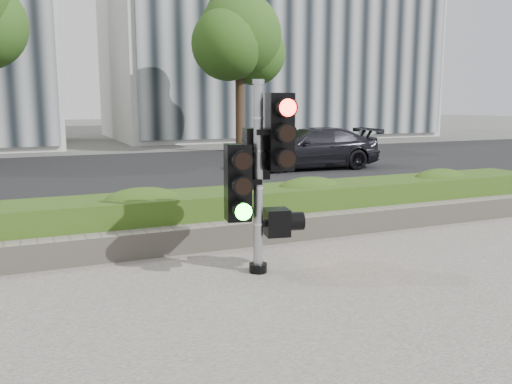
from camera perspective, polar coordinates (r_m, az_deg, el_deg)
ground at (r=6.07m, az=4.85°, el=-10.19°), size 120.00×120.00×0.00m
road at (r=15.40m, az=-13.12°, el=1.69°), size 60.00×13.00×0.02m
curb at (r=8.84m, az=-4.90°, el=-3.48°), size 60.00×0.25×0.12m
stone_wall at (r=7.67m, az=-1.91°, el=-4.40°), size 12.00×0.32×0.34m
hedge at (r=8.22m, az=-3.59°, el=-2.25°), size 12.00×1.00×0.68m
building_right at (r=33.25m, az=1.06°, el=16.36°), size 18.00×10.00×12.00m
tree_right at (r=22.29m, az=-1.84°, el=15.80°), size 4.10×3.58×6.53m
traffic_signal at (r=6.30m, az=0.43°, el=2.55°), size 0.81×0.64×2.26m
car_dark at (r=16.55m, az=5.69°, el=4.62°), size 4.40×2.08×1.24m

